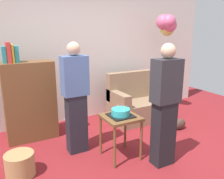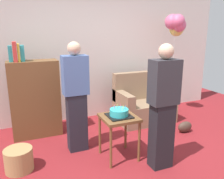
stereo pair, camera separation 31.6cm
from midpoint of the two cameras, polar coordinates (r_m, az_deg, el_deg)
ground_plane at (r=3.36m, az=9.13°, el=-17.79°), size 8.00×8.00×0.00m
wall_back at (r=4.72m, az=-3.58°, el=9.18°), size 6.00×0.10×2.70m
couch at (r=4.72m, az=9.59°, el=-3.55°), size 1.10×0.70×0.96m
bookshelf at (r=4.06m, az=-16.43°, el=-1.99°), size 0.80×0.36×1.61m
side_table at (r=3.25m, az=4.55°, el=-8.27°), size 0.48×0.48×0.63m
birthday_cake at (r=3.20m, az=4.60°, el=-5.82°), size 0.32×0.32×0.17m
person_blowing_candles at (r=3.39m, az=-6.26°, el=-1.91°), size 0.36×0.22×1.63m
person_holding_cake at (r=3.04m, az=15.39°, el=-4.29°), size 0.36×0.22×1.63m
wicker_basket at (r=3.30m, az=-19.40°, el=-16.08°), size 0.36×0.36×0.30m
handbag at (r=4.43m, az=19.53°, el=-8.72°), size 0.28×0.14×0.20m
balloon_bunch at (r=4.91m, az=17.39°, el=15.09°), size 0.43×0.41×2.09m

